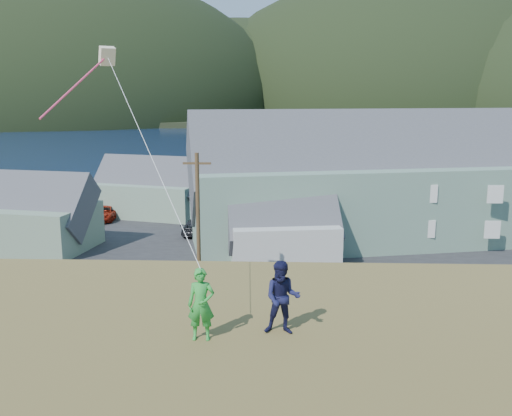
{
  "coord_description": "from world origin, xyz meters",
  "views": [
    {
      "loc": [
        2.96,
        -30.35,
        12.64
      ],
      "look_at": [
        2.22,
        -11.58,
        8.8
      ],
      "focal_mm": 40.0,
      "sensor_mm": 36.0,
      "label": 1
    }
  ],
  "objects_px": {
    "wharf": "(207,191)",
    "kite_flyer_green": "(201,304)",
    "shed_palegreen_far": "(150,189)",
    "kite_flyer_navy": "(282,298)",
    "lodge": "(413,180)",
    "shed_palegreen_near": "(27,215)",
    "shed_white": "(283,231)"
  },
  "relations": [
    {
      "from": "lodge",
      "to": "kite_flyer_green",
      "type": "xyz_separation_m",
      "value": [
        -13.38,
        -37.37,
        2.83
      ]
    },
    {
      "from": "wharf",
      "to": "kite_flyer_green",
      "type": "bearing_deg",
      "value": -82.91
    },
    {
      "from": "shed_palegreen_near",
      "to": "shed_palegreen_far",
      "type": "bearing_deg",
      "value": 72.41
    },
    {
      "from": "shed_palegreen_near",
      "to": "kite_flyer_green",
      "type": "bearing_deg",
      "value": -49.71
    },
    {
      "from": "wharf",
      "to": "shed_palegreen_far",
      "type": "xyz_separation_m",
      "value": [
        -4.24,
        -12.95,
        2.41
      ]
    },
    {
      "from": "lodge",
      "to": "wharf",
      "type": "bearing_deg",
      "value": 122.09
    },
    {
      "from": "wharf",
      "to": "kite_flyer_green",
      "type": "height_order",
      "value": "kite_flyer_green"
    },
    {
      "from": "kite_flyer_green",
      "to": "kite_flyer_navy",
      "type": "distance_m",
      "value": 1.84
    },
    {
      "from": "lodge",
      "to": "shed_palegreen_far",
      "type": "height_order",
      "value": "lodge"
    },
    {
      "from": "shed_palegreen_near",
      "to": "kite_flyer_green",
      "type": "distance_m",
      "value": 37.58
    },
    {
      "from": "shed_white",
      "to": "kite_flyer_navy",
      "type": "xyz_separation_m",
      "value": [
        -0.29,
        -28.84,
        5.53
      ]
    },
    {
      "from": "wharf",
      "to": "kite_flyer_green",
      "type": "xyz_separation_m",
      "value": [
        7.28,
        -58.48,
        7.57
      ]
    },
    {
      "from": "wharf",
      "to": "lodge",
      "type": "relative_size",
      "value": 0.65
    },
    {
      "from": "shed_palegreen_far",
      "to": "kite_flyer_navy",
      "type": "bearing_deg",
      "value": -58.96
    },
    {
      "from": "shed_palegreen_far",
      "to": "kite_flyer_navy",
      "type": "relative_size",
      "value": 7.23
    },
    {
      "from": "lodge",
      "to": "shed_white",
      "type": "bearing_deg",
      "value": -156.51
    },
    {
      "from": "shed_palegreen_far",
      "to": "shed_palegreen_near",
      "type": "bearing_deg",
      "value": -103.37
    },
    {
      "from": "wharf",
      "to": "kite_flyer_navy",
      "type": "bearing_deg",
      "value": -81.12
    },
    {
      "from": "shed_palegreen_near",
      "to": "shed_white",
      "type": "bearing_deg",
      "value": 2.04
    },
    {
      "from": "shed_palegreen_far",
      "to": "kite_flyer_green",
      "type": "height_order",
      "value": "kite_flyer_green"
    },
    {
      "from": "shed_palegreen_near",
      "to": "shed_white",
      "type": "relative_size",
      "value": 1.29
    },
    {
      "from": "shed_palegreen_near",
      "to": "kite_flyer_navy",
      "type": "distance_m",
      "value": 38.17
    },
    {
      "from": "shed_palegreen_near",
      "to": "shed_palegreen_far",
      "type": "relative_size",
      "value": 0.93
    },
    {
      "from": "wharf",
      "to": "kite_flyer_green",
      "type": "relative_size",
      "value": 15.83
    },
    {
      "from": "lodge",
      "to": "kite_flyer_navy",
      "type": "height_order",
      "value": "lodge"
    },
    {
      "from": "lodge",
      "to": "shed_palegreen_far",
      "type": "relative_size",
      "value": 3.23
    },
    {
      "from": "kite_flyer_navy",
      "to": "lodge",
      "type": "bearing_deg",
      "value": 75.65
    },
    {
      "from": "wharf",
      "to": "shed_palegreen_far",
      "type": "distance_m",
      "value": 13.84
    },
    {
      "from": "shed_white",
      "to": "kite_flyer_green",
      "type": "xyz_separation_m",
      "value": [
        -2.09,
        -29.24,
        5.5
      ]
    },
    {
      "from": "shed_palegreen_far",
      "to": "kite_flyer_green",
      "type": "distance_m",
      "value": 47.25
    },
    {
      "from": "lodge",
      "to": "shed_palegreen_far",
      "type": "xyz_separation_m",
      "value": [
        -24.89,
        8.16,
        -2.33
      ]
    },
    {
      "from": "shed_palegreen_far",
      "to": "lodge",
      "type": "bearing_deg",
      "value": -3.55
    }
  ]
}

